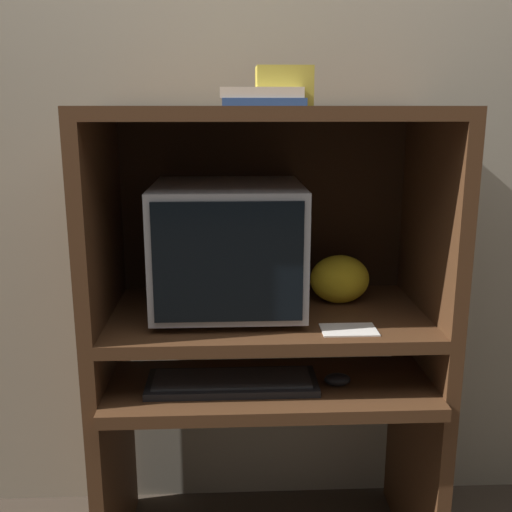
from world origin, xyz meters
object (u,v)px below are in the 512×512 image
crt_monitor (228,246)px  book_stack (262,97)px  mouse (337,379)px  snack_bag (340,279)px  keyboard (232,382)px  storage_box (284,86)px

crt_monitor → book_stack: book_stack is taller
mouse → crt_monitor: bearing=151.3°
mouse → snack_bag: bearing=80.0°
mouse → snack_bag: snack_bag is taller
keyboard → snack_bag: bearing=32.8°
crt_monitor → snack_bag: crt_monitor is taller
mouse → book_stack: (-0.21, 0.11, 0.77)m
keyboard → snack_bag: (0.33, 0.22, 0.23)m
book_stack → storage_box: bearing=42.0°
storage_box → mouse: bearing=-49.9°
mouse → snack_bag: 0.32m
storage_box → crt_monitor: bearing=-177.8°
crt_monitor → storage_box: (0.16, 0.01, 0.45)m
crt_monitor → keyboard: crt_monitor is taller
crt_monitor → storage_box: 0.48m
book_stack → snack_bag: bearing=23.5°
keyboard → snack_bag: 0.46m
keyboard → storage_box: storage_box is taller
crt_monitor → book_stack: 0.43m
crt_monitor → book_stack: size_ratio=1.90×
keyboard → book_stack: 0.78m
keyboard → snack_bag: size_ratio=2.61×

